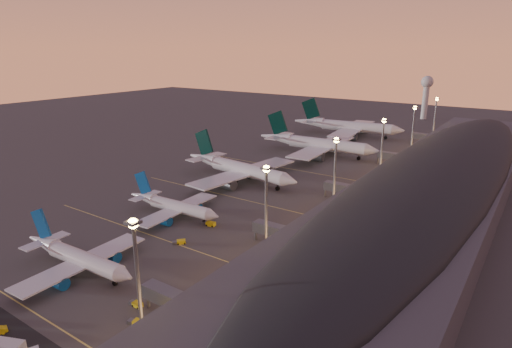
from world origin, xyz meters
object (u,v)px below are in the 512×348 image
object	(u,v)px
baggage_tug_d	(180,242)
baggage_tug_b	(136,304)
airliner_wide_far	(347,126)
airliner_wide_near	(239,168)
radar_tower	(426,90)
baggage_tug_c	(209,224)
airliner_narrow_south	(77,257)
baggage_tug_a	(137,323)
airliner_wide_mid	(316,144)
airliner_narrow_north	(173,206)

from	to	relation	value
baggage_tug_d	baggage_tug_b	bearing A→B (deg)	-111.00
airliner_wide_far	baggage_tug_d	distance (m)	172.43
airliner_wide_far	baggage_tug_d	size ratio (longest dim) A/B	19.01
airliner_wide_near	radar_tower	xyz separation A→B (m)	(22.48, 206.64, 16.97)
baggage_tug_c	airliner_wide_far	bearing A→B (deg)	88.88
radar_tower	baggage_tug_d	world-z (taller)	radar_tower
airliner_narrow_south	baggage_tug_a	distance (m)	29.89
airliner_narrow_south	airliner_wide_mid	xyz separation A→B (m)	(-6.35, 140.99, 1.84)
airliner_narrow_south	airliner_narrow_north	world-z (taller)	airliner_narrow_south
airliner_narrow_south	airliner_wide_far	size ratio (longest dim) A/B	0.55
baggage_tug_a	baggage_tug_d	size ratio (longest dim) A/B	1.07
airliner_wide_near	airliner_wide_mid	distance (m)	58.68
airliner_wide_mid	radar_tower	distance (m)	150.09
baggage_tug_b	airliner_wide_near	bearing A→B (deg)	113.93
radar_tower	baggage_tug_d	distance (m)	265.17
airliner_wide_far	radar_tower	size ratio (longest dim) A/B	2.14
airliner_narrow_south	airliner_wide_near	world-z (taller)	airliner_wide_near
airliner_narrow_north	baggage_tug_a	bearing A→B (deg)	-54.39
airliner_narrow_north	airliner_wide_near	distance (m)	44.10
airliner_narrow_south	baggage_tug_d	world-z (taller)	airliner_narrow_south
baggage_tug_a	airliner_wide_near	bearing A→B (deg)	101.06
airliner_wide_near	baggage_tug_d	size ratio (longest dim) A/B	16.30
airliner_wide_near	baggage_tug_c	xyz separation A→B (m)	(20.93, -43.14, -4.33)
airliner_narrow_north	baggage_tug_d	bearing A→B (deg)	-42.74
airliner_wide_mid	baggage_tug_d	size ratio (longest dim) A/B	17.93
airliner_narrow_south	baggage_tug_b	size ratio (longest dim) A/B	11.58
airliner_wide_near	baggage_tug_b	distance (m)	92.18
radar_tower	baggage_tug_a	bearing A→B (deg)	-86.33
airliner_wide_near	radar_tower	world-z (taller)	radar_tower
airliner_wide_far	baggage_tug_c	xyz separation A→B (m)	(21.52, -156.27, -5.14)
baggage_tug_a	baggage_tug_c	bearing A→B (deg)	100.21
airliner_narrow_south	airliner_narrow_north	size ratio (longest dim) A/B	1.03
airliner_narrow_south	baggage_tug_c	distance (m)	40.51
airliner_narrow_north	airliner_wide_far	bearing A→B (deg)	89.78
radar_tower	baggage_tug_d	size ratio (longest dim) A/B	8.90
airliner_narrow_north	airliner_wide_far	size ratio (longest dim) A/B	0.54
airliner_narrow_north	baggage_tug_d	xyz separation A→B (m)	(16.58, -13.99, -2.94)
airliner_narrow_south	airliner_wide_near	xyz separation A→B (m)	(-12.40, 82.63, 1.35)
baggage_tug_b	baggage_tug_c	world-z (taller)	baggage_tug_c
airliner_wide_near	baggage_tug_b	xyz separation A→B (m)	(36.13, -84.69, -4.45)
airliner_wide_mid	radar_tower	world-z (taller)	radar_tower
baggage_tug_b	baggage_tug_d	size ratio (longest dim) A/B	0.91
airliner_wide_far	airliner_wide_near	bearing A→B (deg)	-96.38
radar_tower	baggage_tug_a	distance (m)	296.96
baggage_tug_a	airliner_wide_mid	bearing A→B (deg)	89.58
baggage_tug_a	baggage_tug_d	bearing A→B (deg)	107.37
baggage_tug_b	baggage_tug_c	size ratio (longest dim) A/B	0.75
baggage_tug_b	baggage_tug_d	world-z (taller)	baggage_tug_d
airliner_wide_mid	baggage_tug_b	xyz separation A→B (m)	(30.08, -143.06, -4.95)
radar_tower	baggage_tug_c	bearing A→B (deg)	-90.36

